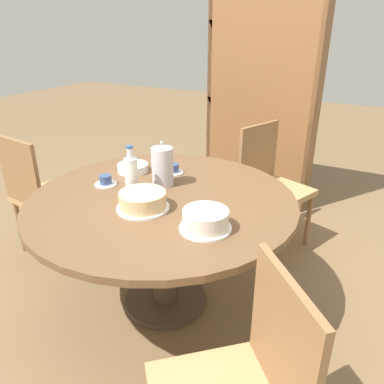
# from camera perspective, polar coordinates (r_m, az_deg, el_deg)

# --- Properties ---
(ground_plane) EXTENTS (14.00, 14.00, 0.00)m
(ground_plane) POSITION_cam_1_polar(r_m,az_deg,el_deg) (2.39, -4.03, -16.23)
(ground_plane) COLOR brown
(dining_table) EXTENTS (1.43, 1.43, 0.70)m
(dining_table) POSITION_cam_1_polar(r_m,az_deg,el_deg) (2.05, -4.51, -3.66)
(dining_table) COLOR #473828
(dining_table) RESTS_ON ground_plane
(chair_a) EXTENTS (0.54, 0.54, 0.89)m
(chair_a) POSITION_cam_1_polar(r_m,az_deg,el_deg) (2.81, 11.87, 1.37)
(chair_a) COLOR olive
(chair_a) RESTS_ON ground_plane
(chair_b) EXTENTS (0.47, 0.47, 0.89)m
(chair_b) POSITION_cam_1_polar(r_m,az_deg,el_deg) (2.79, -21.79, -0.08)
(chair_b) COLOR olive
(chair_b) RESTS_ON ground_plane
(bookshelf) EXTENTS (0.95, 0.28, 1.89)m
(bookshelf) POSITION_cam_1_polar(r_m,az_deg,el_deg) (3.43, 10.52, 12.78)
(bookshelf) COLOR brown
(bookshelf) RESTS_ON ground_plane
(coffee_pot) EXTENTS (0.12, 0.12, 0.26)m
(coffee_pot) POSITION_cam_1_polar(r_m,az_deg,el_deg) (2.11, -4.54, 4.08)
(coffee_pot) COLOR silver
(coffee_pot) RESTS_ON dining_table
(water_bottle) EXTENTS (0.07, 0.07, 0.27)m
(water_bottle) POSITION_cam_1_polar(r_m,az_deg,el_deg) (2.01, -9.21, 2.57)
(water_bottle) COLOR silver
(water_bottle) RESTS_ON dining_table
(cake_main) EXTENTS (0.26, 0.26, 0.09)m
(cake_main) POSITION_cam_1_polar(r_m,az_deg,el_deg) (1.87, -7.53, -1.35)
(cake_main) COLOR white
(cake_main) RESTS_ON dining_table
(cake_second) EXTENTS (0.24, 0.24, 0.09)m
(cake_second) POSITION_cam_1_polar(r_m,az_deg,el_deg) (1.67, 2.06, -4.32)
(cake_second) COLOR white
(cake_second) RESTS_ON dining_table
(cup_a) EXTENTS (0.13, 0.13, 0.06)m
(cup_a) POSITION_cam_1_polar(r_m,az_deg,el_deg) (2.19, -13.02, 1.63)
(cup_a) COLOR white
(cup_a) RESTS_ON dining_table
(cup_b) EXTENTS (0.13, 0.13, 0.06)m
(cup_b) POSITION_cam_1_polar(r_m,az_deg,el_deg) (2.32, -2.88, 3.47)
(cup_b) COLOR white
(cup_b) RESTS_ON dining_table
(plate_stack) EXTENTS (0.19, 0.19, 0.05)m
(plate_stack) POSITION_cam_1_polar(r_m,az_deg,el_deg) (2.36, -9.00, 3.67)
(plate_stack) COLOR white
(plate_stack) RESTS_ON dining_table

